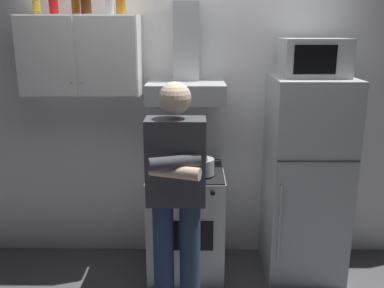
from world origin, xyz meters
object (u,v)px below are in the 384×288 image
Objects in this scene: stove_oven at (186,220)px; range_hood at (186,76)px; upper_cabinet at (82,55)px; refrigerator at (306,178)px; bottle_spice_jar at (37,7)px; microwave at (314,58)px; person_standing at (176,195)px; cooking_pot at (203,167)px.

stove_oven is 1.17m from range_hood.
upper_cabinet is at bearing -179.91° from range_hood.
refrigerator is 13.14× the size of bottle_spice_jar.
microwave is at bearing -3.46° from bottle_spice_jar.
person_standing is (-0.05, -0.73, -0.70)m from range_hood.
upper_cabinet is at bearing 171.10° from stove_oven.
stove_oven is 3.16× the size of cooking_pot.
range_hood is at bearing 117.88° from cooking_pot.
cooking_pot is at bearing -42.49° from stove_oven.
cooking_pot is 2.27× the size of bottle_spice_jar.
microwave reaches higher than stove_oven.
microwave is at bearing 90.90° from refrigerator.
microwave is (0.95, 0.02, 1.31)m from stove_oven.
stove_oven is at bearing -90.00° from range_hood.
range_hood reaches higher than microwave.
bottle_spice_jar is (-2.07, 0.14, 1.30)m from refrigerator.
refrigerator is at bearing -7.55° from range_hood.
range_hood is (0.00, 0.13, 1.16)m from stove_oven.
upper_cabinet reaches higher than cooking_pot.
cooking_pot is at bearing 69.70° from person_standing.
refrigerator is 0.94m from microwave.
refrigerator is (1.75, -0.12, -0.95)m from upper_cabinet.
range_hood is at bearing 0.09° from upper_cabinet.
microwave is 1.16m from cooking_pot.
bottle_spice_jar reaches higher than refrigerator.
range_hood reaches higher than upper_cabinet.
cooking_pot is (-0.82, -0.12, 0.14)m from refrigerator.
upper_cabinet is at bearing -3.39° from bottle_spice_jar.
microwave is (-0.00, 0.02, 0.94)m from refrigerator.
bottle_spice_jar reaches higher than person_standing.
range_hood is 0.46× the size of person_standing.
bottle_spice_jar is (-1.12, 0.14, 1.67)m from stove_oven.
stove_oven is 0.55× the size of refrigerator.
cooking_pot is (0.18, 0.49, 0.03)m from person_standing.
upper_cabinet is 1.75m from microwave.
range_hood is 2.71× the size of cooking_pot.
range_hood is 6.16× the size of bottle_spice_jar.
refrigerator is at bearing -4.07° from upper_cabinet.
stove_oven is 0.53m from cooking_pot.
person_standing is 5.93× the size of cooking_pot.
upper_cabinet reaches higher than person_standing.
microwave is 3.94× the size of bottle_spice_jar.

